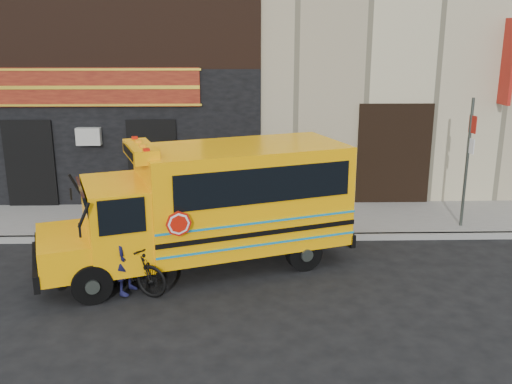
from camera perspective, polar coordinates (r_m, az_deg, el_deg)
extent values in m
plane|color=black|center=(12.32, 1.30, -9.07)|extent=(120.00, 120.00, 0.00)
cube|color=gray|center=(14.70, 0.82, -4.56)|extent=(40.00, 0.20, 0.15)
cube|color=slate|center=(16.11, 0.61, -2.72)|extent=(40.00, 3.00, 0.15)
cube|color=#BDB28D|center=(21.71, 0.03, 18.28)|extent=(20.00, 10.00, 12.00)
cube|color=black|center=(17.57, -16.14, 5.20)|extent=(10.00, 0.30, 4.00)
cube|color=black|center=(17.32, -17.05, 16.65)|extent=(10.00, 0.28, 3.00)
cube|color=#57110C|center=(17.21, -16.66, 10.00)|extent=(6.50, 0.12, 1.10)
cube|color=black|center=(18.11, -21.60, 2.58)|extent=(1.30, 0.10, 2.50)
cube|color=black|center=(17.20, -10.26, 2.80)|extent=(1.30, 0.10, 2.50)
cube|color=#A71C13|center=(18.01, 23.90, 11.80)|extent=(0.10, 0.70, 2.40)
cylinder|color=black|center=(11.77, -16.11, -8.81)|extent=(0.85, 0.53, 0.80)
cylinder|color=black|center=(13.53, -16.85, -5.62)|extent=(0.85, 0.53, 0.80)
cylinder|color=black|center=(12.87, 4.81, -6.08)|extent=(0.85, 0.53, 0.80)
cylinder|color=black|center=(14.49, 1.57, -3.50)|extent=(0.85, 0.53, 0.80)
cube|color=#FFA605|center=(12.48, -18.71, -5.62)|extent=(1.61, 2.22, 0.70)
cube|color=black|center=(12.58, -21.13, -6.92)|extent=(0.79, 1.97, 0.35)
cube|color=#FFA605|center=(12.38, -13.84, -2.94)|extent=(1.83, 2.38, 1.70)
cube|color=black|center=(12.22, -16.60, -1.43)|extent=(0.65, 1.72, 0.90)
cube|color=#FFA605|center=(12.90, -1.31, -0.24)|extent=(4.98, 3.57, 2.25)
cube|color=black|center=(14.12, 7.49, -3.51)|extent=(0.84, 2.12, 0.30)
cube|color=black|center=(11.81, 0.94, 0.67)|extent=(3.69, 1.33, 0.75)
cube|color=#FFA605|center=(12.09, -11.47, 4.02)|extent=(1.00, 1.68, 0.28)
cylinder|color=red|center=(11.25, -7.75, -3.17)|extent=(0.50, 0.20, 0.52)
cylinder|color=#404741|center=(15.89, 20.31, 2.43)|extent=(0.08, 0.08, 3.57)
cube|color=#A71C13|center=(15.63, 20.85, 6.34)|extent=(0.08, 0.31, 0.45)
cube|color=white|center=(15.72, 20.66, 4.34)|extent=(0.08, 0.31, 0.39)
imported|color=black|center=(11.94, -12.74, -7.44)|extent=(1.87, 1.21, 1.09)
imported|color=black|center=(11.75, -12.90, -5.85)|extent=(0.62, 0.77, 1.85)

